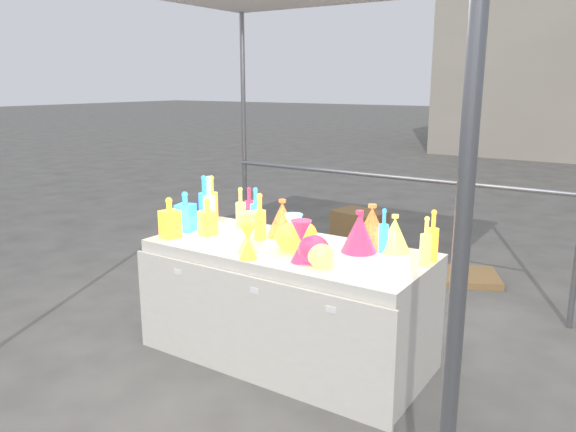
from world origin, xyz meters
The scene contains 32 objects.
ground centered at (0.00, 0.00, 0.00)m, with size 80.00×80.00×0.00m, color slate.
display_table centered at (0.00, -0.01, 0.37)m, with size 1.84×0.83×0.75m.
cardboard_box_closed centered at (-0.77, 2.60, 0.19)m, with size 0.53×0.39×0.39m, color olive.
cardboard_box_flat centered at (0.49, 2.08, 0.03)m, with size 0.73×0.52×0.06m, color olive.
bottle_0 centered at (-0.85, 0.26, 0.92)m, with size 0.09×0.09×0.34m, color red, non-canonical shape.
bottle_1 centered at (-0.85, 0.18, 0.93)m, with size 0.08×0.08×0.36m, color green, non-canonical shape.
bottle_3 centered at (-0.57, 0.35, 0.89)m, with size 0.07×0.07×0.27m, color #1B30A0, non-canonical shape.
bottle_4 centered at (-0.53, 0.20, 0.90)m, with size 0.07×0.07×0.30m, color #127475, non-canonical shape.
bottle_5 centered at (-0.66, 0.01, 0.95)m, with size 0.09×0.09×0.39m, color #CE2982, non-canonical shape.
bottle_6 centered at (-0.25, 0.04, 0.91)m, with size 0.08×0.08×0.31m, color red, non-canonical shape.
bottle_7 centered at (-0.37, 0.16, 0.91)m, with size 0.08×0.08×0.32m, color green, non-canonical shape.
decanter_0 centered at (-0.61, -0.06, 0.88)m, with size 0.10×0.10×0.25m, color red, non-canonical shape.
decanter_1 centered at (-0.78, -0.25, 0.89)m, with size 0.11×0.11×0.27m, color yellow, non-canonical shape.
decanter_2 centered at (-0.81, -0.07, 0.89)m, with size 0.12×0.12×0.28m, color green, non-canonical shape.
hourglass_0 centered at (-0.06, -0.34, 0.86)m, with size 0.11×0.11×0.22m, color yellow, non-canonical shape.
hourglass_1 centered at (0.23, -0.22, 0.87)m, with size 0.12×0.12×0.25m, color #1B30A0, non-canonical shape.
hourglass_2 centered at (-0.14, -0.24, 0.88)m, with size 0.13×0.13×0.25m, color #127475, non-canonical shape.
hourglass_3 centered at (0.06, -0.03, 0.86)m, with size 0.11×0.11×0.23m, color #CE2982, non-canonical shape.
hourglass_4 centered at (0.16, -0.09, 0.85)m, with size 0.10×0.10×0.19m, color red, non-canonical shape.
hourglass_5 centered at (0.02, 0.06, 0.85)m, with size 0.10×0.10×0.20m, color green, non-canonical shape.
globe_0 centered at (0.06, -0.07, 0.83)m, with size 0.19×0.19×0.16m, color red, non-canonical shape.
globe_1 centered at (0.38, -0.24, 0.81)m, with size 0.15×0.15×0.12m, color #127475, non-canonical shape.
globe_2 centered at (0.06, 0.10, 0.81)m, with size 0.16×0.16×0.13m, color yellow, non-canonical shape.
globe_3 centered at (0.31, -0.20, 0.82)m, with size 0.18×0.18×0.15m, color #1B30A0, non-canonical shape.
lampshade_0 centered at (-0.17, 0.18, 0.88)m, with size 0.22×0.22×0.26m, color gold, non-canonical shape.
lampshade_1 centered at (0.44, 0.28, 0.89)m, with size 0.24×0.24×0.28m, color gold, non-canonical shape.
lampshade_2 centered at (0.42, 0.15, 0.88)m, with size 0.22×0.22×0.26m, color #1B30A0, non-canonical shape.
lampshade_3 centered at (0.60, 0.28, 0.87)m, with size 0.19×0.19×0.23m, color #127475, non-canonical shape.
bottle_8 centered at (0.55, 0.22, 0.89)m, with size 0.06×0.06×0.28m, color green, non-canonical shape.
bottle_9 centered at (0.86, 0.22, 0.90)m, with size 0.07×0.07×0.31m, color yellow, non-canonical shape.
bottle_10 centered at (0.40, 0.22, 0.87)m, with size 0.05×0.05×0.24m, color #1B30A0, non-canonical shape.
bottle_11 centered at (0.86, 0.10, 0.89)m, with size 0.06×0.06×0.29m, color #127475, non-canonical shape.
Camera 1 is at (1.87, -2.85, 1.76)m, focal length 35.00 mm.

